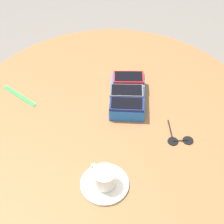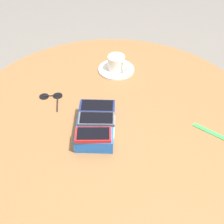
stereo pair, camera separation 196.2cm
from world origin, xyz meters
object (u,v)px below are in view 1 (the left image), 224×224
at_px(phone_red, 129,77).
at_px(lanyard_strap, 20,96).
at_px(sunglasses, 179,139).
at_px(phone_navy, 127,104).
at_px(phone_gray, 127,91).
at_px(round_table, 112,132).
at_px(coffee_cup, 104,177).
at_px(phone_box, 127,96).
at_px(saucer, 105,184).

height_order(phone_red, lanyard_strap, phone_red).
relative_size(lanyard_strap, sunglasses, 1.37).
bearing_deg(phone_navy, phone_gray, 163.85).
bearing_deg(round_table, sunglasses, 49.28).
distance_m(coffee_cup, lanyard_strap, 0.52).
bearing_deg(coffee_cup, phone_gray, 153.20).
xyz_separation_m(round_table, phone_box, (-0.06, 0.08, 0.12)).
distance_m(phone_red, saucer, 0.46).
distance_m(phone_red, sunglasses, 0.32).
bearing_deg(phone_box, phone_navy, -19.00).
bearing_deg(phone_gray, sunglasses, 28.65).
bearing_deg(phone_box, sunglasses, 27.61).
xyz_separation_m(phone_box, phone_navy, (0.07, -0.02, 0.03)).
distance_m(phone_navy, sunglasses, 0.22).
height_order(round_table, phone_box, phone_box).
distance_m(round_table, lanyard_strap, 0.38).
bearing_deg(phone_gray, saucer, -26.51).
bearing_deg(coffee_cup, round_table, 160.49).
bearing_deg(lanyard_strap, saucer, 25.21).
height_order(phone_box, lanyard_strap, phone_box).
xyz_separation_m(phone_red, sunglasses, (0.30, 0.10, -0.05)).
distance_m(saucer, sunglasses, 0.31).
xyz_separation_m(coffee_cup, sunglasses, (-0.11, 0.29, -0.04)).
relative_size(saucer, coffee_cup, 1.62).
height_order(saucer, coffee_cup, coffee_cup).
relative_size(phone_navy, saucer, 0.90).
height_order(phone_red, coffee_cup, coffee_cup).
xyz_separation_m(coffee_cup, lanyard_strap, (-0.47, -0.22, -0.04)).
relative_size(phone_gray, saucer, 0.90).
height_order(round_table, lanyard_strap, lanyard_strap).
distance_m(saucer, lanyard_strap, 0.52).
bearing_deg(phone_gray, phone_red, 158.34).
bearing_deg(round_table, phone_gray, 129.41).
distance_m(phone_gray, coffee_cup, 0.38).
relative_size(phone_box, phone_navy, 1.75).
bearing_deg(phone_box, saucer, -26.95).
xyz_separation_m(round_table, sunglasses, (0.17, 0.20, 0.09)).
height_order(round_table, coffee_cup, coffee_cup).
relative_size(round_table, sunglasses, 9.05).
height_order(phone_gray, phone_navy, same).
height_order(phone_gray, saucer, phone_gray).
distance_m(phone_box, saucer, 0.38).
bearing_deg(lanyard_strap, phone_gray, 71.34).
height_order(phone_gray, lanyard_strap, phone_gray).
relative_size(phone_gray, coffee_cup, 1.46).
bearing_deg(round_table, phone_box, 128.71).
relative_size(saucer, sunglasses, 1.23).
bearing_deg(phone_gray, coffee_cup, -26.80).
relative_size(phone_navy, lanyard_strap, 0.81).
relative_size(phone_red, saucer, 0.86).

